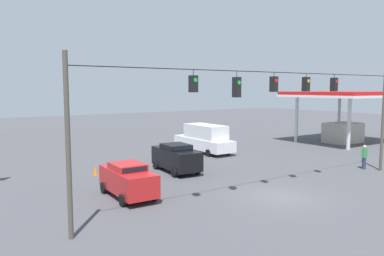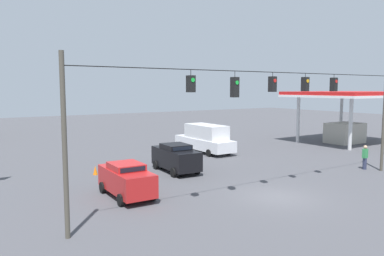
% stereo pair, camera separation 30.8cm
% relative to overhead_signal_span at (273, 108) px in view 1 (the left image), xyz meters
% --- Properties ---
extents(ground_plane, '(140.00, 140.00, 0.00)m').
position_rel_overhead_signal_span_xyz_m(ground_plane, '(-0.02, 0.56, -4.90)').
color(ground_plane, '#47474C').
extents(overhead_signal_span, '(22.63, 0.38, 7.41)m').
position_rel_overhead_signal_span_xyz_m(overhead_signal_span, '(0.00, 0.00, 0.00)').
color(overhead_signal_span, '#4C473D').
rests_on(overhead_signal_span, ground_plane).
extents(sedan_black_withflow_mid, '(2.28, 4.63, 2.00)m').
position_rel_overhead_signal_span_xyz_m(sedan_black_withflow_mid, '(1.40, -7.99, -3.86)').
color(sedan_black_withflow_mid, black).
rests_on(sedan_black_withflow_mid, ground_plane).
extents(box_truck_white_oncoming_far, '(2.45, 7.03, 2.60)m').
position_rel_overhead_signal_span_xyz_m(box_truck_white_oncoming_far, '(-5.18, -13.65, -3.60)').
color(box_truck_white_oncoming_far, silver).
rests_on(box_truck_white_oncoming_far, ground_plane).
extents(sedan_red_parked_shoulder, '(2.07, 4.42, 1.89)m').
position_rel_overhead_signal_span_xyz_m(sedan_red_parked_shoulder, '(6.91, -4.07, -3.91)').
color(sedan_red_parked_shoulder, red).
rests_on(sedan_red_parked_shoulder, ground_plane).
extents(traffic_cone_nearest, '(0.32, 0.32, 0.64)m').
position_rel_overhead_signal_span_xyz_m(traffic_cone_nearest, '(6.45, -4.38, -4.58)').
color(traffic_cone_nearest, orange).
rests_on(traffic_cone_nearest, ground_plane).
extents(traffic_cone_second, '(0.32, 0.32, 0.64)m').
position_rel_overhead_signal_span_xyz_m(traffic_cone_second, '(6.62, -7.36, -4.58)').
color(traffic_cone_second, orange).
rests_on(traffic_cone_second, ground_plane).
extents(traffic_cone_third, '(0.32, 0.32, 0.64)m').
position_rel_overhead_signal_span_xyz_m(traffic_cone_third, '(6.59, -10.20, -4.58)').
color(traffic_cone_third, orange).
rests_on(traffic_cone_third, ground_plane).
extents(gas_station, '(11.17, 9.35, 5.63)m').
position_rel_overhead_signal_span_xyz_m(gas_station, '(-21.50, -10.10, -0.80)').
color(gas_station, red).
rests_on(gas_station, ground_plane).
extents(pedestrian, '(0.40, 0.28, 1.80)m').
position_rel_overhead_signal_span_xyz_m(pedestrian, '(-10.68, -0.96, -3.99)').
color(pedestrian, '#2D334C').
rests_on(pedestrian, ground_plane).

